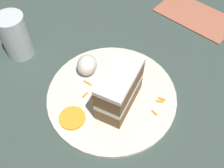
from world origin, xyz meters
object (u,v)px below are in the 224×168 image
Objects in this scene: drinking_glass at (16,38)px; menu_card at (195,16)px; plate at (112,94)px; cake_slice at (119,89)px; cream_dollop at (87,65)px; orange_garnish at (72,118)px.

drinking_glass is 0.53× the size of menu_card.
plate is 0.38m from menu_card.
cake_slice is 2.51× the size of cream_dollop.
plate is 2.56× the size of drinking_glass.
plate is at bearing -109.34° from drinking_glass.
cream_dollop is 0.24× the size of menu_card.
cake_slice is 0.12m from cream_dollop.
cake_slice is at bearing -111.90° from drinking_glass.
cake_slice is 0.60× the size of menu_card.
cake_slice is at bearing -137.17° from plate.
drinking_glass is (0.11, 0.28, -0.01)m from cake_slice.
plate is 0.11m from orange_garnish.
plate is 2.24× the size of cake_slice.
menu_card is (0.24, -0.46, -0.05)m from drinking_glass.
menu_card is (0.33, -0.19, -0.00)m from plate.
orange_garnish is 0.49m from menu_card.
cream_dollop is at bearing 155.87° from cake_slice.
cake_slice is 2.33× the size of orange_garnish.
drinking_glass is at bearing 147.79° from menu_card.
orange_garnish is (-0.14, 0.00, -0.02)m from cream_dollop.
plate is at bearing 148.18° from cake_slice.
cream_dollop is 0.45× the size of drinking_glass.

